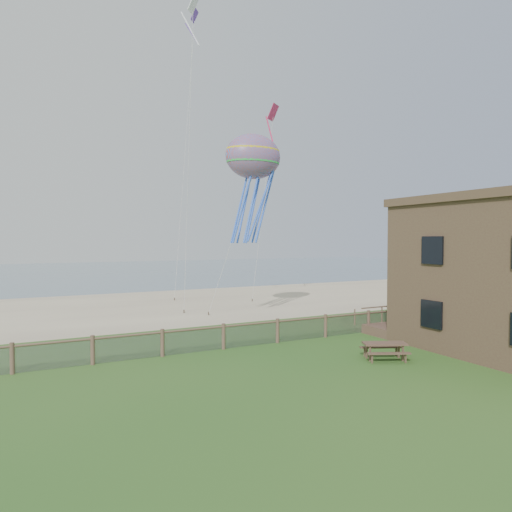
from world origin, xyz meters
name	(u,v)px	position (x,y,z in m)	size (l,w,h in m)	color
ground	(353,373)	(0.00, 0.00, 0.00)	(160.00, 160.00, 0.00)	#28581E
sand_beach	(181,304)	(0.00, 22.00, 0.00)	(72.00, 20.00, 0.02)	tan
ocean	(101,271)	(0.00, 66.00, 0.00)	(160.00, 68.00, 0.02)	slate
chainlink_fence	(277,332)	(0.00, 6.00, 0.55)	(36.20, 0.20, 1.25)	brown
motel_deck	(467,321)	(13.00, 5.00, 0.25)	(15.00, 2.00, 0.50)	brown
picnic_table	(385,351)	(2.57, 1.00, 0.39)	(1.87, 1.41, 0.79)	brown
octopus_kite	(253,186)	(1.95, 12.63, 8.79)	(3.68, 2.60, 7.57)	red
kite_white	(193,18)	(-1.90, 13.31, 19.12)	(0.95, 0.70, 2.54)	white
kite_purple	(195,26)	(0.70, 20.37, 22.06)	(0.94, 0.70, 2.52)	#6132A5
kite_red	(273,121)	(5.77, 16.80, 14.45)	(1.26, 0.70, 2.60)	#C12251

